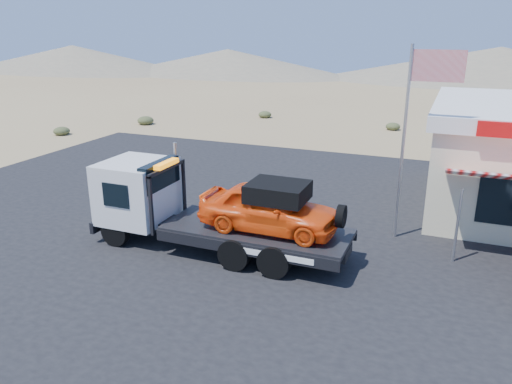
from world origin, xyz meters
TOP-DOWN VIEW (x-y plane):
  - ground at (0.00, 0.00)m, footprint 120.00×120.00m
  - asphalt_lot at (2.00, 3.00)m, footprint 32.00×24.00m
  - tow_truck at (-0.32, 1.44)m, footprint 7.78×2.31m
  - flagpole at (4.93, 4.50)m, footprint 1.55×0.10m
  - desert_scrub at (-14.00, 7.07)m, footprint 23.64×32.12m
  - distant_hills at (-9.77, 55.14)m, footprint 126.00×48.00m

SIDE VIEW (x-z plane):
  - ground at x=0.00m, z-range 0.00..0.00m
  - asphalt_lot at x=2.00m, z-range 0.00..0.02m
  - desert_scrub at x=-14.00m, z-range -0.04..0.62m
  - tow_truck at x=-0.32m, z-range 0.10..2.70m
  - distant_hills at x=-9.77m, z-range -0.21..3.99m
  - flagpole at x=4.93m, z-range 0.76..6.76m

